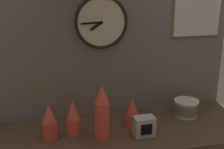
% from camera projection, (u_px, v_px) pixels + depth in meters
% --- Properties ---
extents(ground_plane, '(1.60, 0.56, 0.04)m').
position_uv_depth(ground_plane, '(120.00, 132.00, 1.65)').
color(ground_plane, '#4C3826').
extents(wall_tiled_back, '(1.60, 0.03, 1.05)m').
position_uv_depth(wall_tiled_back, '(110.00, 33.00, 1.74)').
color(wall_tiled_back, slate).
rests_on(wall_tiled_back, ground_plane).
extents(cup_stack_center_left, '(0.08, 0.08, 0.20)m').
position_uv_depth(cup_stack_center_left, '(73.00, 118.00, 1.57)').
color(cup_stack_center_left, '#DB4C3D').
rests_on(cup_stack_center_left, ground_plane).
extents(cup_stack_center_right, '(0.08, 0.08, 0.17)m').
position_uv_depth(cup_stack_center_right, '(132.00, 112.00, 1.68)').
color(cup_stack_center_right, '#DB4C3D').
rests_on(cup_stack_center_right, ground_plane).
extents(cup_stack_center, '(0.08, 0.08, 0.31)m').
position_uv_depth(cup_stack_center, '(102.00, 112.00, 1.51)').
color(cup_stack_center, '#DB4C3D').
rests_on(cup_stack_center, ground_plane).
extents(cup_stack_left, '(0.08, 0.08, 0.20)m').
position_uv_depth(cup_stack_left, '(49.00, 121.00, 1.53)').
color(cup_stack_left, '#DB4C3D').
rests_on(cup_stack_left, ground_plane).
extents(bowl_stack_far_right, '(0.16, 0.16, 0.11)m').
position_uv_depth(bowl_stack_far_right, '(186.00, 107.00, 1.82)').
color(bowl_stack_far_right, beige).
rests_on(bowl_stack_far_right, ground_plane).
extents(wall_clock, '(0.33, 0.03, 0.33)m').
position_uv_depth(wall_clock, '(101.00, 22.00, 1.67)').
color(wall_clock, beige).
extents(menu_board, '(0.35, 0.01, 0.48)m').
position_uv_depth(menu_board, '(199.00, 0.00, 1.79)').
color(menu_board, olive).
extents(napkin_dispenser, '(0.12, 0.08, 0.11)m').
position_uv_depth(napkin_dispenser, '(144.00, 126.00, 1.57)').
color(napkin_dispenser, '#B7B7BC').
rests_on(napkin_dispenser, ground_plane).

